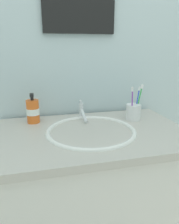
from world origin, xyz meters
The scene contains 9 objects.
tiled_wall_back centered at (0.00, 0.34, 1.20)m, with size 2.14×0.04×2.40m, color silver.
vanity_counter centered at (0.00, 0.00, 0.44)m, with size 0.94×0.61×0.88m.
sink_basin centered at (-0.01, 0.00, 0.85)m, with size 0.45×0.45×0.10m.
faucet centered at (-0.01, 0.20, 0.92)m, with size 0.02×0.17×0.10m.
toothbrush_cup centered at (0.27, 0.12, 0.93)m, with size 0.08×0.08×0.09m, color white.
toothbrush_green centered at (0.31, 0.13, 1.00)m, with size 0.05×0.02×0.19m.
toothbrush_blue centered at (0.30, 0.14, 0.99)m, with size 0.05×0.04×0.18m.
toothbrush_purple centered at (0.25, 0.10, 0.99)m, with size 0.03×0.03×0.19m.
soap_dispenser centered at (-0.28, 0.20, 0.95)m, with size 0.07×0.07×0.16m.
Camera 1 is at (-0.25, -0.96, 1.28)m, focal length 34.67 mm.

